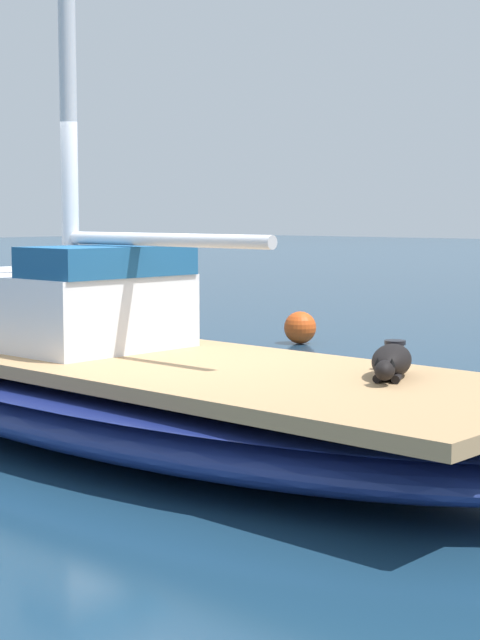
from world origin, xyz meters
TOP-DOWN VIEW (x-y plane):
  - ground_plane at (0.00, 0.00)m, footprint 120.00×120.00m
  - sailboat_main at (0.00, 0.00)m, footprint 2.53×7.24m
  - cabin_house at (0.00, 1.12)m, footprint 1.41×2.22m
  - dog_black at (0.41, -1.99)m, footprint 0.88×0.53m
  - deck_winch at (0.71, -1.82)m, footprint 0.16×0.16m
  - mooring_buoy at (5.35, 2.80)m, footprint 0.44×0.44m

SIDE VIEW (x-z plane):
  - ground_plane at x=0.00m, z-range 0.00..0.00m
  - mooring_buoy at x=5.35m, z-range 0.00..0.44m
  - sailboat_main at x=0.00m, z-range 0.01..0.67m
  - deck_winch at x=0.71m, z-range 0.65..0.86m
  - dog_black at x=0.41m, z-range 0.66..0.88m
  - cabin_house at x=0.00m, z-range 0.59..1.43m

